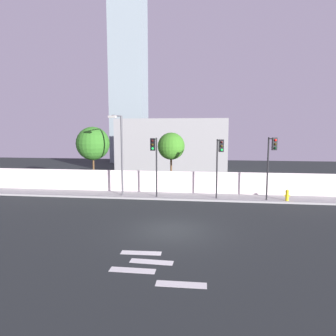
{
  "coord_description": "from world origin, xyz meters",
  "views": [
    {
      "loc": [
        1.86,
        -15.93,
        5.39
      ],
      "look_at": [
        -1.04,
        6.5,
        2.59
      ],
      "focal_mm": 32.71,
      "sensor_mm": 36.0,
      "label": 1
    }
  ],
  "objects": [
    {
      "name": "traffic_light_right",
      "position": [
        6.47,
        7.01,
        3.59
      ],
      "size": [
        0.46,
        1.25,
        4.72
      ],
      "color": "black",
      "rests_on": "sidewalk"
    },
    {
      "name": "roadside_tree_midleft",
      "position": [
        -1.29,
        10.59,
        3.99
      ],
      "size": [
        2.37,
        2.37,
        5.19
      ],
      "color": "brown",
      "rests_on": "ground"
    },
    {
      "name": "traffic_light_center",
      "position": [
        2.73,
        6.95,
        3.49
      ],
      "size": [
        0.49,
        1.36,
        4.57
      ],
      "color": "black",
      "rests_on": "sidewalk"
    },
    {
      "name": "tower_on_skyline",
      "position": [
        -11.43,
        35.49,
        14.42
      ],
      "size": [
        5.6,
        5.0,
        28.83
      ],
      "primitive_type": "cube",
      "color": "gray",
      "rests_on": "ground"
    },
    {
      "name": "street_lamp_curbside",
      "position": [
        -4.96,
        7.54,
        3.92
      ],
      "size": [
        0.69,
        1.68,
        6.38
      ],
      "color": "#4C4C51",
      "rests_on": "sidewalk"
    },
    {
      "name": "sidewalk",
      "position": [
        0.0,
        8.2,
        0.07
      ],
      "size": [
        36.0,
        2.4,
        0.15
      ],
      "primitive_type": "cube",
      "color": "gray",
      "rests_on": "ground"
    },
    {
      "name": "low_building_distant",
      "position": [
        -2.65,
        23.49,
        3.4
      ],
      "size": [
        13.8,
        6.0,
        6.79
      ],
      "primitive_type": "cube",
      "color": "gray",
      "rests_on": "ground"
    },
    {
      "name": "ground_plane",
      "position": [
        0.0,
        0.0,
        0.0
      ],
      "size": [
        80.0,
        80.0,
        0.0
      ],
      "primitive_type": "plane",
      "color": "#222727"
    },
    {
      "name": "fire_hydrant",
      "position": [
        7.82,
        7.43,
        0.6
      ],
      "size": [
        0.44,
        0.26,
        0.85
      ],
      "color": "gold",
      "rests_on": "sidewalk"
    },
    {
      "name": "perimeter_wall",
      "position": [
        0.0,
        9.49,
        1.05
      ],
      "size": [
        36.0,
        0.18,
        1.8
      ],
      "primitive_type": "cube",
      "color": "silver",
      "rests_on": "sidewalk"
    },
    {
      "name": "roadside_tree_leftmost",
      "position": [
        -8.41,
        10.59,
        4.19
      ],
      "size": [
        3.0,
        3.0,
        5.7
      ],
      "color": "brown",
      "rests_on": "ground"
    },
    {
      "name": "crosswalk_marking",
      "position": [
        -0.32,
        -4.53,
        0.0
      ],
      "size": [
        3.81,
        3.04,
        0.01
      ],
      "color": "silver",
      "rests_on": "ground"
    },
    {
      "name": "traffic_light_left",
      "position": [
        -2.09,
        6.7,
        3.57
      ],
      "size": [
        0.34,
        1.82,
        4.66
      ],
      "color": "black",
      "rests_on": "sidewalk"
    }
  ]
}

